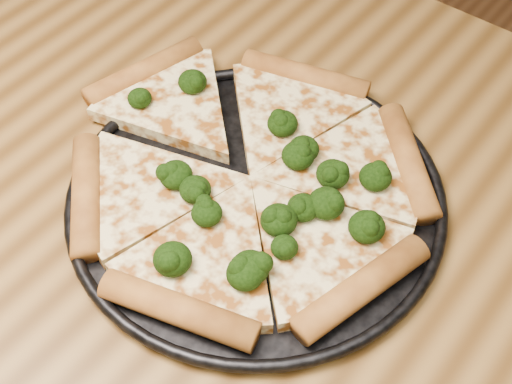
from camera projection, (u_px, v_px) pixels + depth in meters
The scene contains 4 objects.
dining_table at pixel (125, 285), 0.70m from camera, with size 1.20×0.90×0.75m.
pizza_pan at pixel (256, 198), 0.64m from camera, with size 0.33×0.33×0.02m.
pizza at pixel (247, 174), 0.64m from camera, with size 0.36×0.33×0.03m.
broccoli_florets at pixel (267, 193), 0.61m from camera, with size 0.28×0.20×0.02m.
Camera 1 is at (0.33, -0.22, 1.25)m, focal length 51.62 mm.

